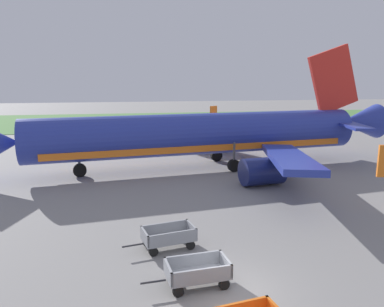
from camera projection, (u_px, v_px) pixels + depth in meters
The scene contains 5 objects.
ground_plane at pixel (226, 292), 14.88m from camera, with size 220.00×220.00×0.00m, color gray.
grass_strip at pixel (149, 121), 70.79m from camera, with size 220.00×28.00×0.06m, color #518442.
airplane at pixel (210, 134), 34.41m from camera, with size 37.65×30.32×11.34m.
baggage_cart_second_in_row at pixel (197, 272), 15.19m from camera, with size 3.61×1.66×1.07m.
baggage_cart_third_in_row at pixel (168, 236), 18.53m from camera, with size 3.63×1.90×1.07m.
Camera 1 is at (-3.51, -13.07, 8.34)m, focal length 35.43 mm.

